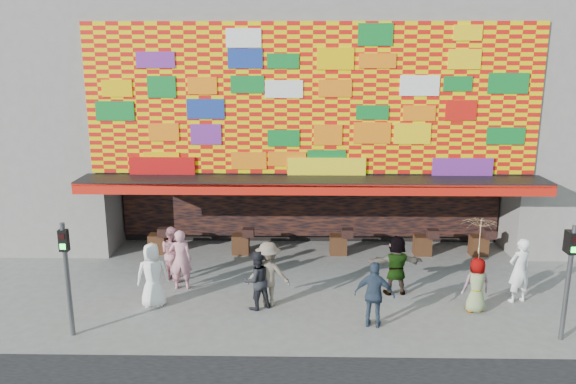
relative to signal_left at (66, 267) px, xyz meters
The scene contains 14 objects.
ground 6.64m from the signal_left, 13.61° to the left, with size 90.00×90.00×0.00m, color slate.
shop_building 11.98m from the signal_left, 57.35° to the left, with size 15.20×9.40×10.00m.
signal_left is the anchor object (origin of this frame).
signal_right 12.40m from the signal_left, ahead, with size 0.22×0.20×3.00m.
ped_a 2.59m from the signal_left, 46.61° to the left, with size 0.91×0.59×1.86m, color white.
ped_b 3.81m from the signal_left, 53.50° to the left, with size 0.68×0.45×1.87m, color #CD8593.
ped_c 4.98m from the signal_left, 19.56° to the left, with size 0.83×0.64×1.70m, color black.
ped_d 5.33m from the signal_left, 20.42° to the left, with size 1.22×0.70×1.90m, color #7A6B59.
ped_e 7.84m from the signal_left, ahead, with size 1.05×0.44×1.79m, color #2F3E52.
ped_f 9.14m from the signal_left, 17.38° to the left, with size 1.68×0.53×1.81m, color gray.
ped_g 10.86m from the signal_left, ahead, with size 0.77×0.50×1.57m, color gray.
ped_h 12.35m from the signal_left, 10.41° to the left, with size 0.70×0.46×1.92m, color white.
ped_i 4.22m from the signal_left, 63.97° to the left, with size 0.85×0.66×1.75m, color #C6808B.
parasol 10.82m from the signal_left, ahead, with size 1.39×1.41×1.96m.
Camera 1 is at (-0.45, -14.47, 7.01)m, focal length 35.00 mm.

